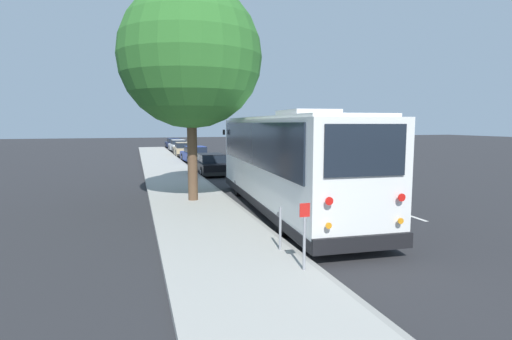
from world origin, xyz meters
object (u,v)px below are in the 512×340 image
object	(u,v)px
shuttle_bus	(286,158)
street_tree	(190,47)
parked_sedan_blue	(195,155)
sign_post_far	(280,228)
parked_sedan_white	(178,146)
parked_sedan_tan	(184,150)
fire_hydrant	(195,170)
parked_sedan_black	(211,165)
sign_post_near	(304,236)
parked_sedan_navy	(174,144)

from	to	relation	value
shuttle_bus	street_tree	bearing A→B (deg)	54.76
parked_sedan_blue	sign_post_far	bearing A→B (deg)	173.11
parked_sedan_white	sign_post_far	world-z (taller)	parked_sedan_white
shuttle_bus	sign_post_far	xyz separation A→B (m)	(-4.59, 1.92, -1.23)
shuttle_bus	parked_sedan_tan	bearing A→B (deg)	4.56
parked_sedan_blue	fire_hydrant	distance (m)	9.98
parked_sedan_black	sign_post_near	bearing A→B (deg)	176.12
sign_post_far	fire_hydrant	size ratio (longest dim) A/B	1.27
parked_sedan_blue	parked_sedan_navy	distance (m)	19.64
parked_sedan_black	shuttle_bus	bearing A→B (deg)	-176.39
parked_sedan_tan	parked_sedan_black	bearing A→B (deg)	-179.26
parked_sedan_navy	street_tree	xyz separation A→B (m)	(-36.05, 2.66, 5.41)
parked_sedan_navy	parked_sedan_black	bearing A→B (deg)	176.59
sign_post_far	street_tree	bearing A→B (deg)	8.88
shuttle_bus	parked_sedan_white	size ratio (longest dim) A/B	2.48
shuttle_bus	parked_sedan_black	world-z (taller)	shuttle_bus
sign_post_near	sign_post_far	distance (m)	1.41
parked_sedan_blue	parked_sedan_white	world-z (taller)	parked_sedan_white
fire_hydrant	shuttle_bus	bearing A→B (deg)	-167.57
parked_sedan_blue	parked_sedan_white	bearing A→B (deg)	-3.59
parked_sedan_black	parked_sedan_tan	distance (m)	14.16
parked_sedan_black	street_tree	world-z (taller)	street_tree
parked_sedan_blue	sign_post_near	size ratio (longest dim) A/B	3.34
parked_sedan_white	street_tree	xyz separation A→B (m)	(-29.75, 2.55, 5.37)
parked_sedan_black	parked_sedan_white	bearing A→B (deg)	0.02
parked_sedan_blue	street_tree	bearing A→B (deg)	167.89
parked_sedan_tan	street_tree	size ratio (longest dim) A/B	0.47
parked_sedan_tan	parked_sedan_white	bearing A→B (deg)	-0.92
parked_sedan_tan	fire_hydrant	bearing A→B (deg)	176.06
parked_sedan_navy	parked_sedan_blue	bearing A→B (deg)	176.71
sign_post_far	fire_hydrant	world-z (taller)	sign_post_far
shuttle_bus	parked_sedan_blue	xyz separation A→B (m)	(18.79, 0.50, -1.28)
parked_sedan_tan	parked_sedan_navy	world-z (taller)	parked_sedan_tan
street_tree	sign_post_near	size ratio (longest dim) A/B	6.48
sign_post_near	parked_sedan_blue	bearing A→B (deg)	-3.27
parked_sedan_blue	parked_sedan_white	distance (m)	13.34
parked_sedan_tan	street_tree	xyz separation A→B (m)	(-23.00, 2.36, 5.37)
shuttle_bus	parked_sedan_black	xyz separation A→B (m)	(11.22, 0.62, -1.31)
parked_sedan_navy	street_tree	bearing A→B (deg)	172.93
fire_hydrant	sign_post_far	bearing A→B (deg)	-179.82
shuttle_bus	parked_sedan_blue	bearing A→B (deg)	4.64
fire_hydrant	parked_sedan_tan	bearing A→B (deg)	-4.57
fire_hydrant	parked_sedan_white	bearing A→B (deg)	-3.69
parked_sedan_black	parked_sedan_white	distance (m)	20.91
shuttle_bus	parked_sedan_tan	size ratio (longest dim) A/B	2.69
parked_sedan_tan	parked_sedan_white	size ratio (longest dim) A/B	0.92
parked_sedan_tan	parked_sedan_white	world-z (taller)	parked_sedan_tan
parked_sedan_black	parked_sedan_white	world-z (taller)	parked_sedan_white
parked_sedan_navy	fire_hydrant	size ratio (longest dim) A/B	5.77
parked_sedan_blue	street_tree	xyz separation A→B (m)	(-16.41, 2.51, 5.38)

